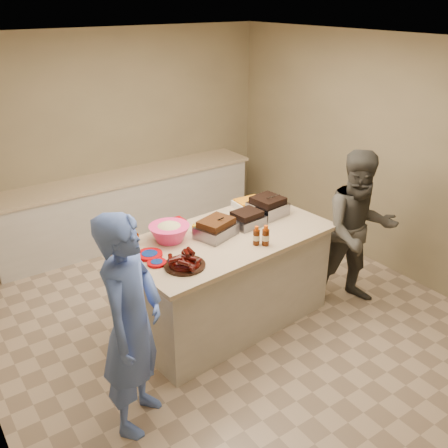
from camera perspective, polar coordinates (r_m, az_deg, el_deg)
room at (r=5.34m, az=-0.56°, el=-10.14°), size 4.50×5.00×2.70m
back_counter at (r=6.84m, az=-11.01°, el=1.92°), size 3.60×0.64×0.90m
island at (r=5.25m, az=0.32°, el=-10.83°), size 2.13×1.25×0.97m
rib_platter at (r=4.24m, az=-4.52°, el=-4.83°), size 0.38×0.38×0.14m
pulled_pork_tray at (r=4.74m, az=-0.90°, el=-1.39°), size 0.44×0.38×0.11m
brisket_tray at (r=4.96m, az=2.61°, el=-0.14°), size 0.34×0.29×0.09m
roasting_pan at (r=5.22m, az=4.98°, el=1.10°), size 0.37×0.37×0.13m
coleslaw_bowl at (r=4.68m, az=-6.21°, el=-1.87°), size 0.41×0.41×0.26m
sausage_plate at (r=4.93m, az=-1.15°, el=-0.31°), size 0.34×0.34×0.05m
mac_cheese_dish at (r=5.41m, az=2.88°, el=2.04°), size 0.33×0.25×0.08m
bbq_bottle_a at (r=4.59m, az=3.69°, el=-2.35°), size 0.07×0.07×0.18m
bbq_bottle_b at (r=4.59m, az=4.74°, el=-2.40°), size 0.07×0.07×0.20m
mustard_bottle at (r=4.80m, az=-3.42°, el=-1.04°), size 0.04×0.04×0.11m
sauce_bowl at (r=4.91m, az=-1.80°, el=-0.38°), size 0.14×0.06×0.14m
plate_stack_large at (r=4.43m, az=-8.48°, el=-3.65°), size 0.25×0.25×0.03m
plate_stack_small at (r=4.30m, az=-7.68°, el=-4.56°), size 0.18×0.18×0.02m
plastic_cup at (r=4.65m, az=-10.26°, el=-2.36°), size 0.12×0.11×0.11m
basket_stack at (r=4.90m, az=-5.60°, el=-0.56°), size 0.19×0.14×0.09m
guest_blue at (r=4.31m, az=-9.53°, el=-20.92°), size 1.66×1.76×0.43m
guest_gray at (r=5.72m, az=14.15°, el=-8.39°), size 1.47×1.88×0.64m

